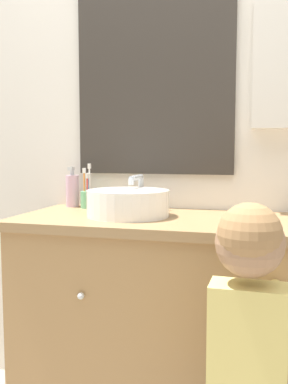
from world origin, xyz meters
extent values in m
cube|color=silver|center=(0.00, 0.63, 1.25)|extent=(3.20, 0.06, 2.50)
cube|color=#332D28|center=(-0.14, 0.59, 1.46)|extent=(0.69, 0.02, 0.87)
cube|color=#B2C1CC|center=(-0.14, 0.58, 1.46)|extent=(0.63, 0.01, 0.81)
cube|color=#A37A4C|center=(0.00, 0.33, 0.42)|extent=(1.17, 0.49, 0.83)
cube|color=#99754C|center=(0.00, 0.33, 0.85)|extent=(1.21, 0.53, 0.03)
sphere|color=silver|center=(-0.27, 0.08, 0.63)|extent=(0.02, 0.02, 0.02)
sphere|color=silver|center=(0.27, 0.08, 0.63)|extent=(0.02, 0.02, 0.02)
cylinder|color=white|center=(-0.18, 0.33, 0.92)|extent=(0.32, 0.32, 0.10)
cylinder|color=silver|center=(-0.18, 0.33, 0.97)|extent=(0.26, 0.26, 0.01)
cylinder|color=silver|center=(-0.18, 0.51, 0.94)|extent=(0.02, 0.02, 0.14)
cylinder|color=silver|center=(-0.18, 0.44, 1.01)|extent=(0.02, 0.14, 0.02)
cylinder|color=silver|center=(-0.18, 0.37, 1.00)|extent=(0.02, 0.02, 0.02)
sphere|color=white|center=(-0.09, 0.51, 0.91)|extent=(0.06, 0.06, 0.06)
cylinder|color=#66B27F|center=(-0.42, 0.51, 0.91)|extent=(0.06, 0.06, 0.07)
cylinder|color=white|center=(-0.41, 0.51, 0.97)|extent=(0.01, 0.01, 0.18)
cube|color=white|center=(-0.41, 0.51, 1.05)|extent=(0.01, 0.02, 0.02)
cylinder|color=#3884DB|center=(-0.42, 0.52, 0.95)|extent=(0.01, 0.01, 0.14)
cube|color=white|center=(-0.42, 0.52, 1.01)|extent=(0.01, 0.02, 0.02)
cylinder|color=orange|center=(-0.44, 0.51, 0.96)|extent=(0.01, 0.01, 0.16)
cube|color=white|center=(-0.44, 0.51, 1.03)|extent=(0.01, 0.02, 0.02)
cylinder|color=#D6423D|center=(-0.42, 0.50, 0.95)|extent=(0.01, 0.01, 0.14)
cube|color=white|center=(-0.42, 0.50, 1.01)|extent=(0.01, 0.02, 0.02)
cylinder|color=#CCA3BC|center=(-0.51, 0.54, 0.94)|extent=(0.06, 0.06, 0.14)
cylinder|color=silver|center=(-0.51, 0.54, 1.02)|extent=(0.02, 0.02, 0.02)
cube|color=silver|center=(-0.51, 0.53, 1.04)|extent=(0.02, 0.03, 0.02)
cube|color=#E0CC70|center=(0.29, -0.15, 0.58)|extent=(0.20, 0.11, 0.40)
sphere|color=#997051|center=(0.29, -0.15, 0.89)|extent=(0.17, 0.17, 0.17)
sphere|color=#997047|center=(0.29, -0.17, 0.92)|extent=(0.16, 0.16, 0.16)
cylinder|color=#E0CC70|center=(0.36, 0.05, 0.71)|extent=(0.05, 0.30, 0.04)
cylinder|color=#47B26B|center=(0.37, 0.20, 0.75)|extent=(0.01, 0.05, 0.12)
camera|label=1|loc=(0.31, -1.24, 1.12)|focal=40.00mm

